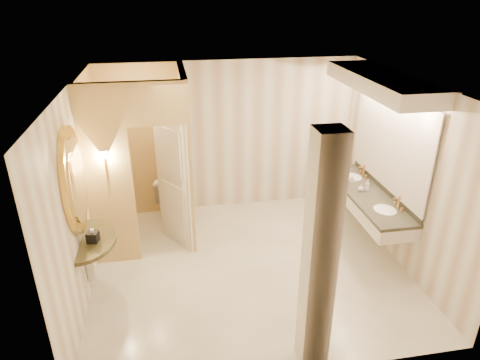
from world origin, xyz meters
name	(u,v)px	position (x,y,z in m)	size (l,w,h in m)	color
floor	(250,266)	(0.00, 0.00, 0.00)	(4.50, 4.50, 0.00)	white
ceiling	(252,85)	(0.00, 0.00, 2.70)	(4.50, 4.50, 0.00)	white
wall_back	(229,137)	(0.00, 2.00, 1.35)	(4.50, 0.02, 2.70)	silver
wall_front	(291,273)	(0.00, -2.00, 1.35)	(4.50, 0.02, 2.70)	silver
wall_left	(79,197)	(-2.25, 0.00, 1.35)	(0.02, 4.00, 2.70)	silver
wall_right	(403,173)	(2.25, 0.00, 1.35)	(0.02, 4.00, 2.70)	silver
toilet_closet	(165,161)	(-1.13, 0.97, 1.39)	(1.50, 1.55, 2.70)	#DFC374
wall_sconce	(105,156)	(-1.93, 0.43, 1.73)	(0.14, 0.14, 0.42)	#CA8840
vanity	(375,147)	(1.98, 0.40, 1.63)	(0.75, 2.36, 2.09)	silver
console_shelf	(78,207)	(-2.21, -0.27, 1.35)	(1.04, 1.04, 1.97)	black
pillar	(320,257)	(0.35, -1.80, 1.35)	(0.29, 0.29, 2.70)	silver
tissue_box	(93,237)	(-2.09, -0.33, 0.94)	(0.14, 0.14, 0.14)	black
toilet	(170,195)	(-1.10, 1.75, 0.42)	(0.47, 0.82, 0.84)	white
soap_bottle_a	(352,179)	(1.85, 0.77, 0.94)	(0.06, 0.06, 0.12)	beige
soap_bottle_b	(361,188)	(1.85, 0.44, 0.93)	(0.09, 0.09, 0.11)	silver
soap_bottle_c	(367,185)	(1.96, 0.44, 0.97)	(0.07, 0.07, 0.18)	#C6B28C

